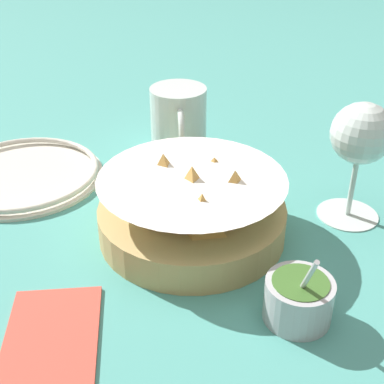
{
  "coord_description": "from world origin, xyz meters",
  "views": [
    {
      "loc": [
        0.56,
        -0.02,
        0.38
      ],
      "look_at": [
        0.02,
        0.03,
        0.06
      ],
      "focal_mm": 50.0,
      "sensor_mm": 36.0,
      "label": 1
    }
  ],
  "objects_px": {
    "food_basket": "(193,208)",
    "sauce_cup": "(299,298)",
    "wine_glass": "(361,138)",
    "beer_mug": "(179,124)",
    "side_plate": "(22,174)"
  },
  "relations": [
    {
      "from": "sauce_cup",
      "to": "side_plate",
      "type": "distance_m",
      "value": 0.45
    },
    {
      "from": "sauce_cup",
      "to": "side_plate",
      "type": "xyz_separation_m",
      "value": [
        -0.31,
        -0.32,
        -0.02
      ]
    },
    {
      "from": "food_basket",
      "to": "wine_glass",
      "type": "xyz_separation_m",
      "value": [
        -0.02,
        0.2,
        0.07
      ]
    },
    {
      "from": "wine_glass",
      "to": "sauce_cup",
      "type": "bearing_deg",
      "value": -32.89
    },
    {
      "from": "food_basket",
      "to": "sauce_cup",
      "type": "xyz_separation_m",
      "value": [
        0.15,
        0.09,
        -0.01
      ]
    },
    {
      "from": "food_basket",
      "to": "side_plate",
      "type": "distance_m",
      "value": 0.28
    },
    {
      "from": "wine_glass",
      "to": "beer_mug",
      "type": "relative_size",
      "value": 1.22
    },
    {
      "from": "sauce_cup",
      "to": "side_plate",
      "type": "height_order",
      "value": "sauce_cup"
    },
    {
      "from": "side_plate",
      "to": "beer_mug",
      "type": "bearing_deg",
      "value": 104.95
    },
    {
      "from": "food_basket",
      "to": "beer_mug",
      "type": "xyz_separation_m",
      "value": [
        -0.22,
        -0.0,
        0.01
      ]
    },
    {
      "from": "food_basket",
      "to": "beer_mug",
      "type": "height_order",
      "value": "beer_mug"
    },
    {
      "from": "wine_glass",
      "to": "beer_mug",
      "type": "height_order",
      "value": "wine_glass"
    },
    {
      "from": "food_basket",
      "to": "sauce_cup",
      "type": "height_order",
      "value": "sauce_cup"
    },
    {
      "from": "wine_glass",
      "to": "beer_mug",
      "type": "bearing_deg",
      "value": -133.79
    },
    {
      "from": "side_plate",
      "to": "food_basket",
      "type": "bearing_deg",
      "value": 56.1
    }
  ]
}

